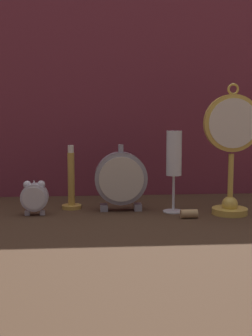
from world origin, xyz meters
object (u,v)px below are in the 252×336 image
Objects in this scene: mantel_clock_silver at (121,179)px; wine_cork at (189,214)px; pocket_watch_on_stand at (231,151)px; alarm_clock_twin_bell at (34,196)px; champagne_flute at (174,159)px; brass_candlestick at (71,187)px.

mantel_clock_silver is 0.21m from wine_cork.
alarm_clock_twin_bell is (-0.50, 0.03, -0.11)m from pocket_watch_on_stand.
pocket_watch_on_stand is 0.19m from wine_cork.
champagne_flute is 0.15m from wine_cork.
alarm_clock_twin_bell is 0.23m from mantel_clock_silver.
pocket_watch_on_stand is 1.93× the size of brass_candlestick.
wine_cork is at bearing -9.16° from alarm_clock_twin_bell.
brass_candlestick is at bearing 155.54° from wine_cork.
mantel_clock_silver is at bearing 168.99° from champagne_flute.
alarm_clock_twin_bell reaches higher than wine_cork.
mantel_clock_silver reaches higher than alarm_clock_twin_bell.
alarm_clock_twin_bell is at bearing 176.76° from pocket_watch_on_stand.
pocket_watch_on_stand is at bearing -3.24° from alarm_clock_twin_bell.
champagne_flute is (0.14, -0.03, 0.05)m from mantel_clock_silver.
pocket_watch_on_stand is at bearing -12.98° from mantel_clock_silver.
pocket_watch_on_stand reaches higher than wine_cork.
mantel_clock_silver is 4.24× the size of wine_cork.
brass_candlestick is at bearing 166.78° from champagne_flute.
alarm_clock_twin_bell is 0.50× the size of mantel_clock_silver.
champagne_flute reaches higher than wine_cork.
champagne_flute is at bearing -11.01° from mantel_clock_silver.
mantel_clock_silver reaches higher than brass_candlestick.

